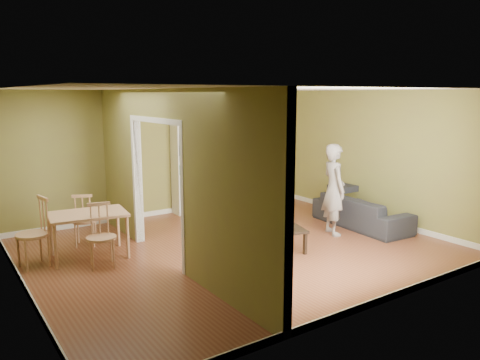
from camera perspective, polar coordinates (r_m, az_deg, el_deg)
name	(u,v)px	position (r m, az deg, el deg)	size (l,w,h in m)	color
room_shell	(237,171)	(7.55, -0.41, 1.11)	(6.50, 6.50, 6.50)	brown
partition	(169,178)	(6.96, -8.65, 0.20)	(0.22, 5.50, 2.60)	olive
wall_speaker	(226,122)	(10.54, -1.75, 7.05)	(0.10, 0.10, 0.10)	black
sofa	(362,207)	(9.29, 14.60, -3.21)	(0.87, 2.02, 0.77)	black
person	(334,182)	(8.57, 11.40, -0.19)	(0.55, 0.71, 1.94)	slate
bookshelf	(191,165)	(10.09, -5.95, 1.81)	(0.86, 0.38, 2.04)	white
paper_box_navy_a	(194,187)	(10.14, -5.58, -0.84)	(0.46, 0.30, 0.23)	#161348
paper_box_teal	(189,170)	(10.02, -6.19, 1.26)	(0.41, 0.27, 0.21)	teal
paper_box_navy_b	(191,151)	(9.99, -5.96, 3.57)	(0.43, 0.28, 0.22)	navy
paper_box_navy_c	(192,141)	(9.98, -5.92, 4.72)	(0.41, 0.26, 0.21)	#1E1F50
coffee_table	(285,232)	(7.64, 5.50, -6.28)	(0.58, 0.58, 0.39)	black
game_controller	(277,227)	(7.62, 4.58, -5.74)	(0.16, 0.04, 0.03)	white
dining_table	(88,218)	(7.64, -18.04, -4.40)	(1.14, 0.76, 0.71)	tan
chair_left	(32,233)	(7.55, -24.00, -5.88)	(0.48, 0.48, 1.04)	tan
chair_near	(101,236)	(7.21, -16.57, -6.54)	(0.43, 0.43, 0.94)	tan
chair_far	(85,219)	(8.30, -18.40, -4.52)	(0.42, 0.42, 0.91)	tan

